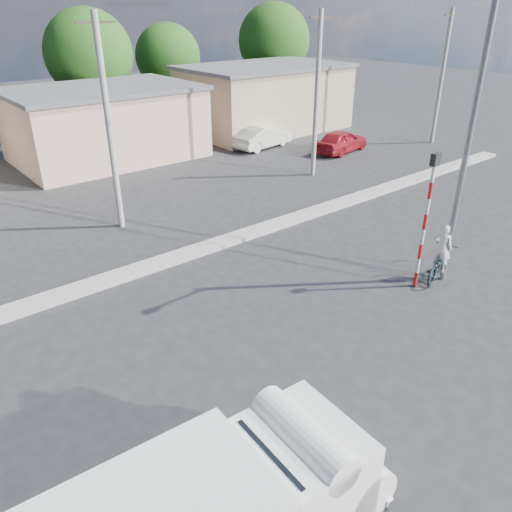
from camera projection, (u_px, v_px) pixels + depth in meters
ground_plane at (391, 346)px, 13.30m from camera, size 120.00×120.00×0.00m
median at (218, 244)px, 18.81m from camera, size 40.00×0.80×0.16m
bicycle at (439, 264)px, 16.35m from camera, size 2.11×1.18×1.05m
cyclist at (440, 256)px, 16.21m from camera, size 0.54×0.69×1.67m
car_cream at (263, 137)px, 31.37m from camera, size 4.34×2.08×1.37m
car_red at (341, 141)px, 30.47m from camera, size 4.22×2.23×1.37m
traffic_pole at (427, 211)px, 14.97m from camera, size 0.28×0.18×4.36m
streetlight at (468, 129)px, 14.22m from camera, size 2.34×0.22×9.00m
building_row at (90, 123)px, 28.20m from camera, size 37.80×7.30×4.44m
tree_row at (83, 58)px, 32.88m from camera, size 43.62×7.43×8.42m
utility_poles at (223, 110)px, 21.61m from camera, size 35.40×0.24×8.00m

